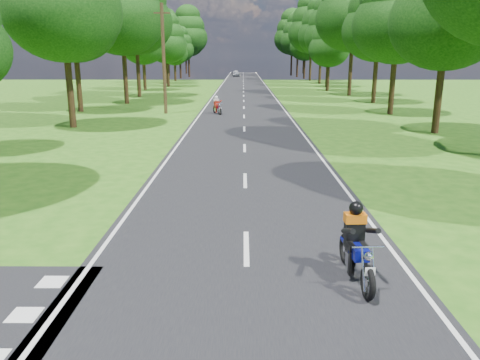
{
  "coord_description": "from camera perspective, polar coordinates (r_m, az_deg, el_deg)",
  "views": [
    {
      "loc": [
        -0.08,
        -7.97,
        4.29
      ],
      "look_at": [
        -0.16,
        4.0,
        1.1
      ],
      "focal_mm": 35.0,
      "sensor_mm": 36.0,
      "label": 1
    }
  ],
  "objects": [
    {
      "name": "ground",
      "position": [
        9.05,
        0.87,
        -13.38
      ],
      "size": [
        160.0,
        160.0,
        0.0
      ],
      "primitive_type": "plane",
      "color": "#255A14",
      "rests_on": "ground"
    },
    {
      "name": "main_road",
      "position": [
        58.12,
        0.44,
        10.7
      ],
      "size": [
        7.0,
        140.0,
        0.02
      ],
      "primitive_type": "cube",
      "color": "black",
      "rests_on": "ground"
    },
    {
      "name": "road_markings",
      "position": [
        56.26,
        0.3,
        10.57
      ],
      "size": [
        7.4,
        140.0,
        0.01
      ],
      "color": "silver",
      "rests_on": "main_road"
    },
    {
      "name": "treeline",
      "position": [
        68.16,
        1.71,
        18.25
      ],
      "size": [
        40.0,
        115.35,
        14.78
      ],
      "color": "black",
      "rests_on": "ground"
    },
    {
      "name": "telegraph_pole",
      "position": [
        36.45,
        -9.28,
        14.39
      ],
      "size": [
        1.2,
        0.26,
        8.0
      ],
      "color": "#382616",
      "rests_on": "ground"
    },
    {
      "name": "rider_near_blue",
      "position": [
        9.39,
        14.09,
        -7.4
      ],
      "size": [
        0.72,
        1.89,
        1.55
      ],
      "primitive_type": null,
      "rotation": [
        0.0,
        0.0,
        0.05
      ],
      "color": "navy",
      "rests_on": "main_road"
    },
    {
      "name": "rider_far_red",
      "position": [
        35.6,
        -2.81,
        9.11
      ],
      "size": [
        1.08,
        1.72,
        1.36
      ],
      "primitive_type": null,
      "rotation": [
        0.0,
        0.0,
        0.36
      ],
      "color": "maroon",
      "rests_on": "main_road"
    },
    {
      "name": "distant_car",
      "position": [
        102.04,
        -0.54,
        12.89
      ],
      "size": [
        1.99,
        3.97,
        1.3
      ],
      "primitive_type": "imported",
      "rotation": [
        0.0,
        0.0,
        0.12
      ],
      "color": "#B1B4B8",
      "rests_on": "main_road"
    }
  ]
}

